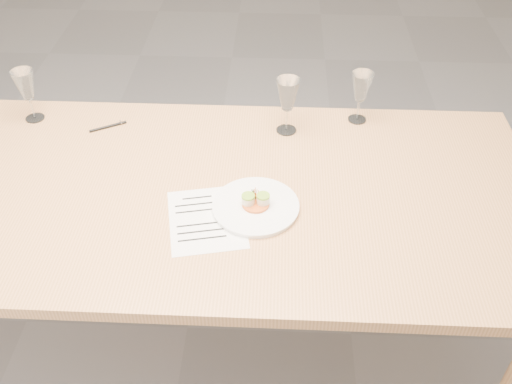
{
  "coord_description": "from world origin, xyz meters",
  "views": [
    {
      "loc": [
        0.35,
        -1.38,
        1.94
      ],
      "look_at": [
        0.28,
        -0.07,
        0.8
      ],
      "focal_mm": 40.0,
      "sensor_mm": 36.0,
      "label": 1
    }
  ],
  "objects_px": {
    "dining_table": "(171,203)",
    "wine_glass_1": "(288,96)",
    "wine_glass_0": "(26,86)",
    "ballpoint_pen": "(108,127)",
    "dinner_plate": "(256,206)",
    "recipe_sheet": "(206,219)",
    "wine_glass_2": "(361,88)"
  },
  "relations": [
    {
      "from": "wine_glass_0",
      "to": "wine_glass_1",
      "type": "xyz_separation_m",
      "value": [
        0.94,
        -0.04,
        0.01
      ]
    },
    {
      "from": "wine_glass_0",
      "to": "wine_glass_2",
      "type": "xyz_separation_m",
      "value": [
        1.21,
        0.05,
        -0.0
      ]
    },
    {
      "from": "recipe_sheet",
      "to": "ballpoint_pen",
      "type": "height_order",
      "value": "ballpoint_pen"
    },
    {
      "from": "ballpoint_pen",
      "to": "wine_glass_0",
      "type": "relative_size",
      "value": 0.63
    },
    {
      "from": "recipe_sheet",
      "to": "wine_glass_0",
      "type": "distance_m",
      "value": 0.89
    },
    {
      "from": "dinner_plate",
      "to": "recipe_sheet",
      "type": "bearing_deg",
      "value": -159.53
    },
    {
      "from": "wine_glass_1",
      "to": "wine_glass_2",
      "type": "bearing_deg",
      "value": 17.33
    },
    {
      "from": "dining_table",
      "to": "wine_glass_2",
      "type": "xyz_separation_m",
      "value": [
        0.64,
        0.42,
        0.2
      ]
    },
    {
      "from": "dining_table",
      "to": "wine_glass_0",
      "type": "xyz_separation_m",
      "value": [
        -0.57,
        0.38,
        0.21
      ]
    },
    {
      "from": "dining_table",
      "to": "wine_glass_1",
      "type": "distance_m",
      "value": 0.55
    },
    {
      "from": "ballpoint_pen",
      "to": "dinner_plate",
      "type": "bearing_deg",
      "value": -65.87
    },
    {
      "from": "ballpoint_pen",
      "to": "wine_glass_1",
      "type": "height_order",
      "value": "wine_glass_1"
    },
    {
      "from": "wine_glass_2",
      "to": "dining_table",
      "type": "bearing_deg",
      "value": -146.58
    },
    {
      "from": "dining_table",
      "to": "wine_glass_2",
      "type": "height_order",
      "value": "wine_glass_2"
    },
    {
      "from": "ballpoint_pen",
      "to": "wine_glass_2",
      "type": "distance_m",
      "value": 0.93
    },
    {
      "from": "ballpoint_pen",
      "to": "recipe_sheet",
      "type": "bearing_deg",
      "value": -77.98
    },
    {
      "from": "wine_glass_0",
      "to": "wine_glass_1",
      "type": "bearing_deg",
      "value": -2.2
    },
    {
      "from": "dinner_plate",
      "to": "recipe_sheet",
      "type": "height_order",
      "value": "dinner_plate"
    },
    {
      "from": "dinner_plate",
      "to": "recipe_sheet",
      "type": "xyz_separation_m",
      "value": [
        -0.15,
        -0.05,
        -0.01
      ]
    },
    {
      "from": "dining_table",
      "to": "wine_glass_2",
      "type": "bearing_deg",
      "value": 33.42
    },
    {
      "from": "wine_glass_0",
      "to": "wine_glass_2",
      "type": "height_order",
      "value": "wine_glass_0"
    },
    {
      "from": "wine_glass_1",
      "to": "ballpoint_pen",
      "type": "bearing_deg",
      "value": -179.01
    },
    {
      "from": "dining_table",
      "to": "recipe_sheet",
      "type": "xyz_separation_m",
      "value": [
        0.14,
        -0.14,
        0.07
      ]
    },
    {
      "from": "wine_glass_0",
      "to": "wine_glass_1",
      "type": "relative_size",
      "value": 0.95
    },
    {
      "from": "recipe_sheet",
      "to": "wine_glass_1",
      "type": "height_order",
      "value": "wine_glass_1"
    },
    {
      "from": "recipe_sheet",
      "to": "dinner_plate",
      "type": "bearing_deg",
      "value": 8.62
    },
    {
      "from": "ballpoint_pen",
      "to": "wine_glass_2",
      "type": "bearing_deg",
      "value": -23.59
    },
    {
      "from": "dinner_plate",
      "to": "ballpoint_pen",
      "type": "distance_m",
      "value": 0.7
    },
    {
      "from": "dining_table",
      "to": "recipe_sheet",
      "type": "height_order",
      "value": "recipe_sheet"
    },
    {
      "from": "ballpoint_pen",
      "to": "wine_glass_1",
      "type": "bearing_deg",
      "value": -28.43
    },
    {
      "from": "dinner_plate",
      "to": "recipe_sheet",
      "type": "distance_m",
      "value": 0.16
    },
    {
      "from": "dining_table",
      "to": "ballpoint_pen",
      "type": "height_order",
      "value": "ballpoint_pen"
    }
  ]
}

